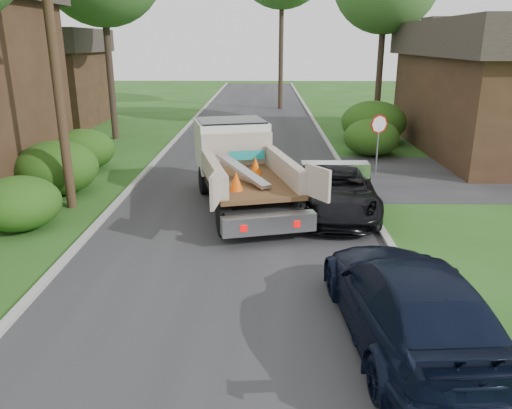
{
  "coord_description": "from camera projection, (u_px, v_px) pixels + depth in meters",
  "views": [
    {
      "loc": [
        0.78,
        -10.34,
        5.14
      ],
      "look_at": [
        0.57,
        1.68,
        1.2
      ],
      "focal_mm": 35.0,
      "sensor_mm": 36.0,
      "label": 1
    }
  ],
  "objects": [
    {
      "name": "hedge_left_c",
      "position": [
        83.0,
        150.0,
        20.79
      ],
      "size": [
        2.6,
        2.6,
        1.7
      ],
      "primitive_type": "ellipsoid",
      "color": "#1D430F",
      "rests_on": "ground"
    },
    {
      "name": "hedge_left_b",
      "position": [
        57.0,
        168.0,
        17.43
      ],
      "size": [
        2.86,
        2.86,
        1.87
      ],
      "primitive_type": "ellipsoid",
      "color": "#1D430F",
      "rests_on": "ground"
    },
    {
      "name": "ground",
      "position": [
        230.0,
        277.0,
        11.44
      ],
      "size": [
        120.0,
        120.0,
        0.0
      ],
      "primitive_type": "plane",
      "color": "#254A15",
      "rests_on": "ground"
    },
    {
      "name": "utility_pole",
      "position": [
        53.0,
        40.0,
        14.65
      ],
      "size": [
        2.42,
        1.25,
        10.0
      ],
      "color": "#382619",
      "rests_on": "ground"
    },
    {
      "name": "curb_left",
      "position": [
        149.0,
        168.0,
        20.99
      ],
      "size": [
        0.2,
        90.0,
        0.12
      ],
      "primitive_type": "cube",
      "color": "#9E9E99",
      "rests_on": "ground"
    },
    {
      "name": "road",
      "position": [
        246.0,
        170.0,
        20.94
      ],
      "size": [
        8.0,
        90.0,
        0.02
      ],
      "primitive_type": "cube",
      "color": "#28282B",
      "rests_on": "ground"
    },
    {
      "name": "flatbed_truck",
      "position": [
        238.0,
        160.0,
        16.66
      ],
      "size": [
        4.3,
        7.15,
        2.54
      ],
      "rotation": [
        0.0,
        0.0,
        0.24
      ],
      "color": "black",
      "rests_on": "ground"
    },
    {
      "name": "hedge_right_b",
      "position": [
        374.0,
        122.0,
        26.19
      ],
      "size": [
        3.38,
        3.38,
        2.21
      ],
      "primitive_type": "ellipsoid",
      "color": "#1D430F",
      "rests_on": "ground"
    },
    {
      "name": "navy_suv",
      "position": [
        408.0,
        301.0,
        8.76
      ],
      "size": [
        2.6,
        5.6,
        1.58
      ],
      "primitive_type": "imported",
      "rotation": [
        0.0,
        0.0,
        3.21
      ],
      "color": "black",
      "rests_on": "ground"
    },
    {
      "name": "hedge_right_a",
      "position": [
        371.0,
        137.0,
        23.43
      ],
      "size": [
        2.6,
        2.6,
        1.7
      ],
      "primitive_type": "ellipsoid",
      "color": "#1D430F",
      "rests_on": "ground"
    },
    {
      "name": "curb_right",
      "position": [
        344.0,
        169.0,
        20.85
      ],
      "size": [
        0.2,
        90.0,
        0.12
      ],
      "primitive_type": "cube",
      "color": "#9E9E99",
      "rests_on": "ground"
    },
    {
      "name": "hedge_left_a",
      "position": [
        19.0,
        203.0,
        14.15
      ],
      "size": [
        2.34,
        2.34,
        1.53
      ],
      "primitive_type": "ellipsoid",
      "color": "#1D430F",
      "rests_on": "ground"
    },
    {
      "name": "stop_sign",
      "position": [
        378.0,
        132.0,
        19.35
      ],
      "size": [
        0.71,
        0.32,
        2.48
      ],
      "color": "slate",
      "rests_on": "ground"
    },
    {
      "name": "house_left_far",
      "position": [
        40.0,
        76.0,
        31.62
      ],
      "size": [
        7.56,
        7.56,
        6.0
      ],
      "color": "#372316",
      "rests_on": "ground"
    },
    {
      "name": "black_pickup",
      "position": [
        336.0,
        190.0,
        15.54
      ],
      "size": [
        2.95,
        5.56,
        1.49
      ],
      "primitive_type": "imported",
      "rotation": [
        0.0,
        0.0,
        -0.09
      ],
      "color": "black",
      "rests_on": "ground"
    }
  ]
}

